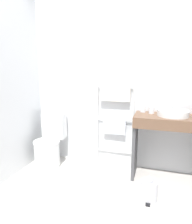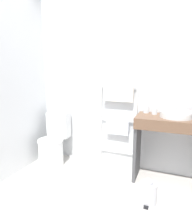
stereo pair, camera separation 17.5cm
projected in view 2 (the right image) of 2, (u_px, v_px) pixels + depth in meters
name	position (u px, v px, depth m)	size (l,w,h in m)	color
wall_back	(120.00, 82.00, 2.92)	(2.77, 0.12, 2.54)	silver
wall_side	(9.00, 83.00, 2.68)	(0.12, 2.17, 2.54)	silver
toilet	(53.00, 144.00, 3.12)	(0.39, 0.53, 0.80)	white
towel_radiator	(118.00, 113.00, 2.90)	(0.56, 0.06, 1.26)	silver
vanity_counter	(173.00, 140.00, 2.49)	(0.94, 0.46, 0.88)	brown
sink_basin	(176.00, 114.00, 2.45)	(0.39, 0.39, 0.08)	white
faucet	(176.00, 109.00, 2.59)	(0.02, 0.10, 0.12)	silver
cup_near_wall	(146.00, 109.00, 2.71)	(0.07, 0.07, 0.10)	white
cup_near_edge	(154.00, 111.00, 2.61)	(0.07, 0.07, 0.09)	white
trash_bin	(148.00, 192.00, 2.20)	(0.20, 0.23, 0.29)	silver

